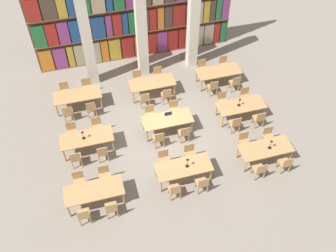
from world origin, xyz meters
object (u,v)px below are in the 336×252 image
Objects in this scene: chair_4 at (175,190)px; chair_23 at (245,96)px; chair_16 at (159,138)px; chair_29 at (138,79)px; chair_11 at (268,136)px; desk_lamp_3 at (240,101)px; chair_5 at (164,159)px; reading_table_8 at (218,72)px; chair_2 at (111,208)px; reading_table_3 at (87,139)px; desk_lamp_2 at (83,134)px; chair_18 at (184,133)px; desk_lamp_1 at (271,143)px; chair_34 at (235,83)px; chair_19 at (174,109)px; pillar_center at (141,19)px; chair_21 at (222,100)px; pillar_right at (194,11)px; chair_20 at (235,123)px; chair_3 at (105,175)px; chair_0 at (84,215)px; chair_33 at (202,68)px; chair_9 at (244,141)px; chair_24 at (68,112)px; chair_10 at (285,163)px; reading_table_1 at (184,168)px; chair_25 at (65,90)px; chair_17 at (150,114)px; chair_28 at (145,99)px; chair_6 at (202,183)px; chair_13 at (72,131)px; chair_12 at (76,158)px; reading_table_6 at (77,96)px; chair_15 at (97,126)px; reading_table_4 at (167,120)px; chair_26 at (91,108)px; reading_table_7 at (152,84)px; chair_8 at (260,170)px; chair_1 at (79,181)px; chair_22 at (259,118)px; reading_table_2 at (265,149)px; chair_7 at (190,153)px; desk_lamp_0 at (187,161)px; chair_14 at (102,152)px; reading_table_0 at (94,191)px; laptop at (168,114)px.

chair_23 is at bearing 41.35° from chair_4.
chair_16 is 3.90m from chair_29.
chair_11 is 2.20× the size of desk_lamp_3.
chair_16 is (0.07, 1.07, 0.00)m from chair_5.
reading_table_8 is (3.77, -0.79, 0.17)m from chair_29.
chair_29 is (2.39, 6.55, 0.00)m from chair_2.
reading_table_3 is 0.38m from desk_lamp_2.
chair_2 is at bearing -142.68° from chair_18.
chair_34 is at bearing 85.19° from desk_lamp_1.
chair_34 is at bearing -164.28° from chair_19.
pillar_center is 5.14m from chair_21.
chair_2 and chair_23 have the same top height.
pillar_right is 6.72× the size of chair_20.
chair_3 is 2.01× the size of desk_lamp_1.
chair_0 is 1.00× the size of chair_29.
pillar_right reaches higher than chair_33.
chair_9 and chair_24 have the same top height.
chair_4 is 4.42m from chair_10.
chair_25 reaches higher than reading_table_1.
chair_0 is at bearing 50.83° from chair_17.
chair_28 is (-3.32, 1.03, 0.00)m from chair_21.
chair_6 is 1.00× the size of chair_28.
chair_21 is 1.40m from chair_34.
pillar_center is 8.48m from chair_2.
chair_13 is 3.62m from chair_16.
chair_6 is 4.97m from chair_12.
chair_12 and chair_28 have the same top height.
pillar_center is at bearing -115.47° from chair_3.
chair_2 is 5.92m from reading_table_6.
chair_25 is at bearing -67.33° from chair_15.
reading_table_4 is at bearing -109.54° from chair_5.
chair_0 is 6.09m from chair_28.
chair_26 is 3.00m from reading_table_7.
chair_8 is 5.96m from chair_28.
chair_9 is at bearing -178.95° from chair_1.
chair_18 is at bearing -54.83° from reading_table_4.
chair_22 is at bearing 28.96° from chair_4.
reading_table_4 is 2.43m from reading_table_7.
desk_lamp_1 reaches higher than reading_table_2.
desk_lamp_0 reaches higher than chair_7.
desk_lamp_2 is (-0.51, 1.79, 0.53)m from chair_3.
pillar_right reaches higher than chair_2.
chair_29 is at bearing 60.18° from chair_14.
reading_table_0 is 8.32m from reading_table_8.
desk_lamp_2 is (-6.88, 2.44, -0.02)m from desk_lamp_1.
chair_12 reaches higher than reading_table_4.
chair_26 is (-6.23, 4.31, -0.17)m from reading_table_2.
chair_5 is 2.20m from laptop.
desk_lamp_1 reaches higher than chair_33.
chair_24 is 3.98m from reading_table_7.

